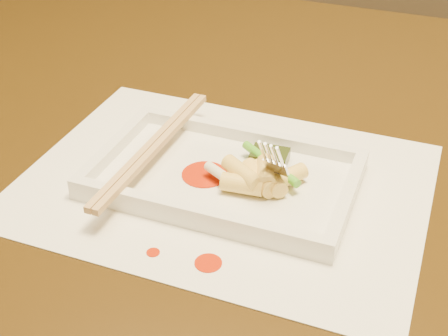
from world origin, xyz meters
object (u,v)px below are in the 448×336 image
(chopstick_a, at_px, (150,146))
(fork, at_px, (301,116))
(placemat, at_px, (224,183))
(table, at_px, (187,188))
(plate_base, at_px, (224,179))

(chopstick_a, relative_size, fork, 1.67)
(chopstick_a, bearing_deg, fork, 6.75)
(placemat, relative_size, fork, 2.86)
(table, distance_m, fork, 0.26)
(table, distance_m, plate_base, 0.18)
(placemat, relative_size, plate_base, 1.54)
(plate_base, bearing_deg, table, 131.21)
(table, relative_size, placemat, 3.50)
(plate_base, bearing_deg, placemat, 0.00)
(chopstick_a, bearing_deg, table, 95.42)
(fork, bearing_deg, table, 151.75)
(table, xyz_separation_m, placemat, (0.09, -0.11, 0.10))
(plate_base, relative_size, chopstick_a, 1.11)
(fork, bearing_deg, placemat, -165.58)
(placemat, xyz_separation_m, chopstick_a, (-0.08, 0.00, 0.03))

